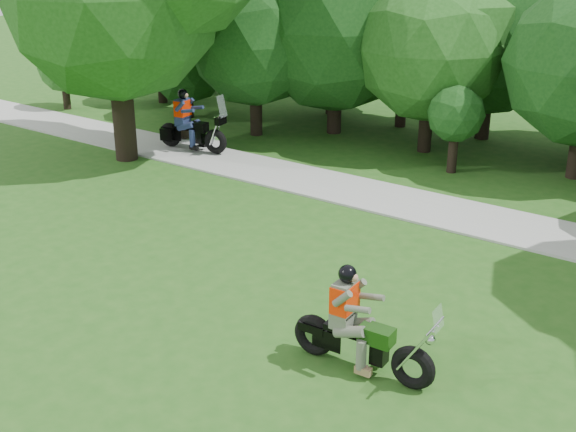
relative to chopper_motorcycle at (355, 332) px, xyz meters
The scene contains 4 objects.
ground 1.57m from the chopper_motorcycle, 152.47° to the right, with size 100.00×100.00×0.00m, color #245718.
walkway 7.48m from the chopper_motorcycle, 99.74° to the left, with size 60.00×2.20×0.06m, color #A5A5A0.
chopper_motorcycle is the anchor object (origin of this frame).
touring_motorcycle 13.19m from the chopper_motorcycle, 144.76° to the left, with size 2.57×0.97×1.96m.
Camera 1 is at (6.26, -8.13, 6.66)m, focal length 45.00 mm.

